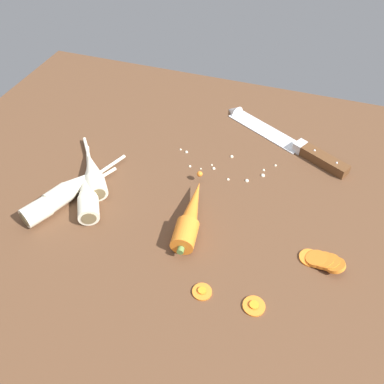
# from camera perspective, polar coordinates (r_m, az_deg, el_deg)

# --- Properties ---
(ground_plane) EXTENTS (1.20, 0.90, 0.04)m
(ground_plane) POSITION_cam_1_polar(r_m,az_deg,el_deg) (0.85, 0.44, -0.77)
(ground_plane) COLOR brown
(chefs_knife) EXTENTS (0.32, 0.20, 0.04)m
(chefs_knife) POSITION_cam_1_polar(r_m,az_deg,el_deg) (0.98, 12.08, 7.57)
(chefs_knife) COLOR silver
(chefs_knife) RESTS_ON ground_plane
(whole_carrot) EXTENTS (0.06, 0.21, 0.04)m
(whole_carrot) POSITION_cam_1_polar(r_m,az_deg,el_deg) (0.76, -0.23, -3.28)
(whole_carrot) COLOR orange
(whole_carrot) RESTS_ON ground_plane
(parsnip_front) EXTENTS (0.13, 0.20, 0.04)m
(parsnip_front) POSITION_cam_1_polar(r_m,az_deg,el_deg) (0.83, -14.35, 0.03)
(parsnip_front) COLOR silver
(parsnip_front) RESTS_ON ground_plane
(parsnip_mid_left) EXTENTS (0.14, 0.17, 0.04)m
(parsnip_mid_left) POSITION_cam_1_polar(r_m,az_deg,el_deg) (0.87, -13.65, 2.56)
(parsnip_mid_left) COLOR silver
(parsnip_mid_left) RESTS_ON ground_plane
(parsnip_mid_right) EXTENTS (0.09, 0.19, 0.04)m
(parsnip_mid_right) POSITION_cam_1_polar(r_m,az_deg,el_deg) (0.85, -16.02, 0.81)
(parsnip_mid_right) COLOR silver
(parsnip_mid_right) RESTS_ON ground_plane
(parsnip_back) EXTENTS (0.11, 0.20, 0.04)m
(parsnip_back) POSITION_cam_1_polar(r_m,az_deg,el_deg) (0.83, -18.42, -1.12)
(parsnip_back) COLOR silver
(parsnip_back) RESTS_ON ground_plane
(carrot_slice_stack) EXTENTS (0.08, 0.05, 0.03)m
(carrot_slice_stack) POSITION_cam_1_polar(r_m,az_deg,el_deg) (0.74, 17.70, -9.10)
(carrot_slice_stack) COLOR orange
(carrot_slice_stack) RESTS_ON ground_plane
(carrot_slice_stray_near) EXTENTS (0.03, 0.03, 0.01)m
(carrot_slice_stray_near) POSITION_cam_1_polar(r_m,az_deg,el_deg) (0.68, 1.42, -13.67)
(carrot_slice_stray_near) COLOR orange
(carrot_slice_stray_near) RESTS_ON ground_plane
(carrot_slice_stray_mid) EXTENTS (0.04, 0.04, 0.01)m
(carrot_slice_stray_mid) POSITION_cam_1_polar(r_m,az_deg,el_deg) (0.68, 8.65, -15.38)
(carrot_slice_stray_mid) COLOR orange
(carrot_slice_stray_mid) RESTS_ON ground_plane
(mince_crumbs) EXTENTS (0.22, 0.08, 0.01)m
(mince_crumbs) POSITION_cam_1_polar(r_m,az_deg,el_deg) (0.88, 5.47, 3.50)
(mince_crumbs) COLOR beige
(mince_crumbs) RESTS_ON ground_plane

